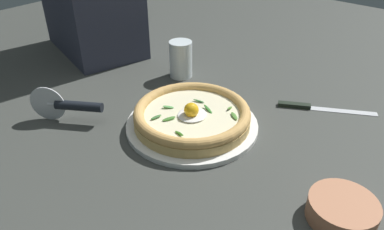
# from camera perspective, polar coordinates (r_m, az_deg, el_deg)

# --- Properties ---
(ground_plane) EXTENTS (2.40, 2.40, 0.03)m
(ground_plane) POSITION_cam_1_polar(r_m,az_deg,el_deg) (0.88, 1.00, -0.90)
(ground_plane) COLOR #3B3E3A
(ground_plane) RESTS_ON ground
(pizza_plate) EXTENTS (0.30, 0.30, 0.01)m
(pizza_plate) POSITION_cam_1_polar(r_m,az_deg,el_deg) (0.83, 0.00, -1.51)
(pizza_plate) COLOR white
(pizza_plate) RESTS_ON ground
(pizza) EXTENTS (0.26, 0.26, 0.06)m
(pizza) POSITION_cam_1_polar(r_m,az_deg,el_deg) (0.82, -0.00, 0.00)
(pizza) COLOR tan
(pizza) RESTS_ON pizza_plate
(side_bowl) EXTENTS (0.11, 0.11, 0.04)m
(side_bowl) POSITION_cam_1_polar(r_m,az_deg,el_deg) (0.66, 22.30, -13.53)
(side_bowl) COLOR #B77552
(side_bowl) RESTS_ON ground
(pizza_cutter) EXTENTS (0.10, 0.15, 0.08)m
(pizza_cutter) POSITION_cam_1_polar(r_m,az_deg,el_deg) (0.88, -18.50, 1.44)
(pizza_cutter) COLOR silver
(pizza_cutter) RESTS_ON ground
(table_knife) EXTENTS (0.13, 0.21, 0.01)m
(table_knife) POSITION_cam_1_polar(r_m,az_deg,el_deg) (0.95, 18.13, 1.16)
(table_knife) COLOR silver
(table_knife) RESTS_ON ground
(drinking_glass) EXTENTS (0.06, 0.06, 0.10)m
(drinking_glass) POSITION_cam_1_polar(r_m,az_deg,el_deg) (1.04, -1.75, 8.27)
(drinking_glass) COLOR silver
(drinking_glass) RESTS_ON ground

